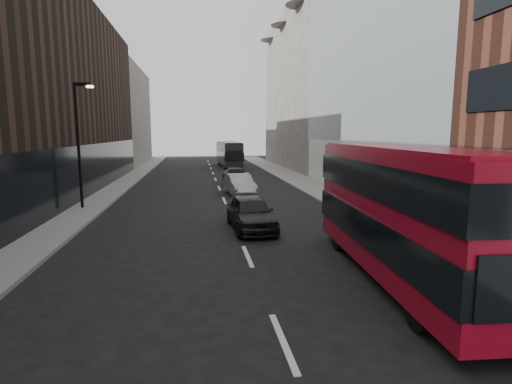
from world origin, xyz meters
name	(u,v)px	position (x,y,z in m)	size (l,w,h in m)	color
sidewalk_right	(313,187)	(7.50, 25.00, 0.07)	(3.00, 80.00, 0.15)	slate
sidewalk_left	(113,191)	(-8.00, 25.00, 0.07)	(2.00, 80.00, 0.15)	slate
building_modern_block	(389,52)	(11.47, 21.00, 9.90)	(5.03, 22.00, 20.00)	#A9AEB4
building_victorian	(301,90)	(11.38, 44.00, 9.66)	(6.50, 24.00, 21.00)	#5F5A54
building_left_mid	(77,101)	(-11.50, 30.00, 7.00)	(5.00, 24.00, 14.00)	black
building_left_far	(124,117)	(-11.50, 52.00, 6.50)	(5.00, 20.00, 13.00)	#5F5A54
street_lamp	(79,137)	(-8.22, 18.00, 4.18)	(1.06, 0.22, 7.00)	black
red_bus	(403,207)	(4.28, 5.09, 2.23)	(2.98, 10.06, 4.02)	maroon
grey_bus	(229,154)	(2.42, 45.89, 1.71)	(2.83, 9.97, 3.19)	black
car_a	(251,213)	(0.67, 12.00, 0.78)	(1.84, 4.58, 1.56)	black
car_b	(239,185)	(1.23, 22.21, 0.75)	(1.59, 4.56, 1.50)	#93979B
car_c	(236,177)	(1.52, 27.87, 0.70)	(1.96, 4.82, 1.40)	black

